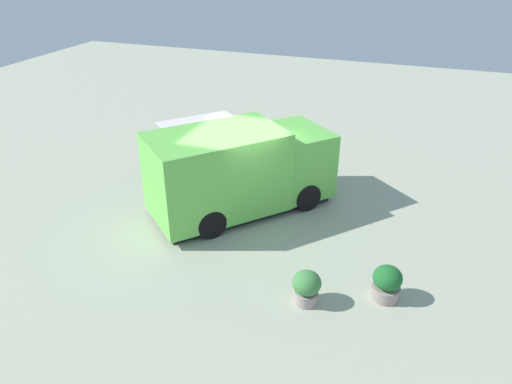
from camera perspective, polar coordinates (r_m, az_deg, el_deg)
name	(u,v)px	position (r m, az deg, el deg)	size (l,w,h in m)	color
ground_plane	(242,213)	(13.66, -1.66, -2.47)	(40.00, 40.00, 0.00)	#AAAE95
food_truck	(239,172)	(13.30, -2.02, 2.40)	(5.19, 4.94, 2.44)	#69C84D
person_customer	(172,145)	(17.52, -9.97, 5.59)	(0.58, 0.79, 0.90)	black
planter_flowering_near	(387,283)	(10.79, 15.31, -10.41)	(0.63, 0.63, 0.81)	gray
planter_flowering_far	(307,287)	(10.35, 6.04, -11.16)	(0.62, 0.62, 0.78)	gray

